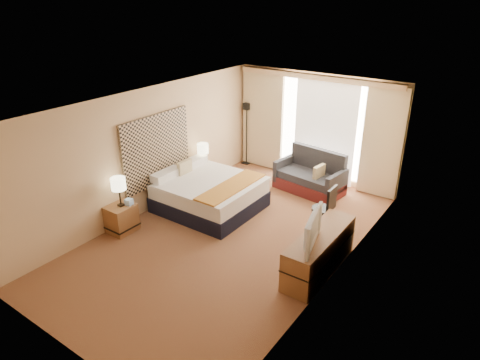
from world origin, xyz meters
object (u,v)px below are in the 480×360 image
Objects in this scene: nightstand_left at (122,218)px; lamp_right at (203,149)px; media_dresser at (319,252)px; bed at (209,194)px; floor_lamp at (247,121)px; nightstand_right at (204,176)px; loveseat at (311,178)px; lamp_left at (118,184)px; television at (308,229)px; desk_chair at (325,212)px.

lamp_right is at bearing 89.42° from nightstand_left.
media_dresser reaches higher than nightstand_left.
bed reaches higher than media_dresser.
nightstand_right is at bearing -89.07° from floor_lamp.
lamp_left reaches higher than loveseat.
floor_lamp is at bearing 30.25° from television.
nightstand_right is at bearing 141.21° from lamp_right.
bed is 2.08× the size of television.
bed reaches higher than nightstand_left.
nightstand_right is 0.33× the size of floor_lamp.
television is at bearing -96.88° from media_dresser.
loveseat is (2.17, 1.30, 0.04)m from nightstand_right.
loveseat is at bearing 119.10° from media_dresser.
bed is at bearing -44.09° from nightstand_right.
nightstand_left and nightstand_right have the same top height.
media_dresser is at bearing -53.35° from loveseat.
nightstand_right is 2.06m from floor_lamp.
desk_chair reaches higher than bed.
nightstand_right is (0.00, 2.50, 0.00)m from nightstand_left.
desk_chair is (3.26, -2.09, -0.75)m from floor_lamp.
media_dresser is at bearing -21.26° from lamp_right.
media_dresser is 1.86× the size of desk_chair.
media_dresser is 5.05m from floor_lamp.
nightstand_right is at bearing 90.47° from lamp_left.
television reaches higher than nightstand_left.
lamp_right is (0.02, -0.02, 0.70)m from nightstand_right.
loveseat is (2.17, 3.80, 0.04)m from nightstand_left.
lamp_left is 3.68m from television.
media_dresser is 3.07× the size of lamp_left.
nightstand_right is 3.97m from media_dresser.
desk_chair is (3.23, -0.24, 0.15)m from nightstand_right.
lamp_right is at bearing -38.79° from nightstand_right.
nightstand_left is 0.57× the size of desk_chair.
television is at bearing -27.06° from nightstand_right.
desk_chair is 1.75× the size of lamp_right.
floor_lamp is at bearing 91.68° from lamp_right.
lamp_left is (0.02, 0.01, 0.73)m from nightstand_left.
desk_chair is 3.96m from lamp_left.
lamp_left is at bearing -112.06° from loveseat.
nightstand_left is at bearing -147.70° from lamp_left.
media_dresser is 1.10× the size of loveseat.
television reaches higher than desk_chair.
floor_lamp reaches higher than lamp_left.
bed is at bearing -115.65° from loveseat.
loveseat is 4.41m from lamp_left.
nightstand_left is 1.00× the size of lamp_right.
bed is at bearing -44.25° from lamp_right.
nightstand_right is 1.00× the size of lamp_right.
nightstand_left is 0.73m from lamp_left.
television is (3.68, -3.71, -0.21)m from floor_lamp.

